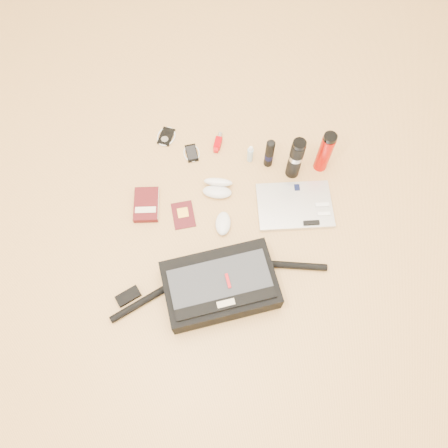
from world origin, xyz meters
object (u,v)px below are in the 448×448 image
object	(u,v)px
messenger_bag	(220,285)
thermos_black	(296,158)
book	(147,205)
thermos_red	(325,152)
laptop	(295,206)

from	to	relation	value
messenger_bag	thermos_black	world-z (taller)	thermos_black
book	thermos_red	size ratio (longest dim) A/B	0.78
thermos_red	messenger_bag	bearing A→B (deg)	-117.73
messenger_bag	laptop	size ratio (longest dim) A/B	2.24
laptop	thermos_black	bearing A→B (deg)	87.29
laptop	book	size ratio (longest dim) A/B	2.03
book	thermos_black	distance (m)	0.73
laptop	thermos_red	distance (m)	0.29
thermos_black	thermos_red	bearing A→B (deg)	25.44
book	thermos_red	xyz separation A→B (m)	(0.79, 0.37, 0.11)
laptop	thermos_black	xyz separation A→B (m)	(-0.04, 0.18, 0.12)
laptop	thermos_black	world-z (taller)	thermos_black
messenger_bag	thermos_black	size ratio (longest dim) A/B	3.49
laptop	book	bearing A→B (deg)	176.51
messenger_bag	thermos_red	size ratio (longest dim) A/B	3.55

